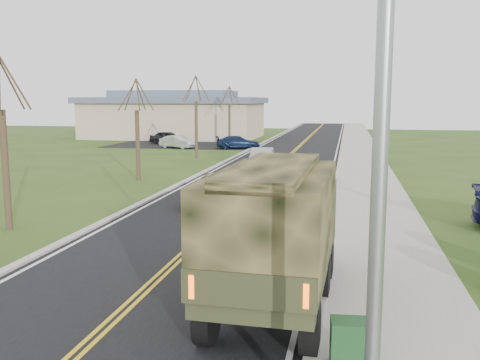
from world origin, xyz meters
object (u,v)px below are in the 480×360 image
(military_truck, at_px, (277,224))
(utility_box_near, at_px, (349,343))
(sedan_silver, at_px, (262,158))
(suv_champagne, at_px, (217,189))

(military_truck, distance_m, utility_box_near, 3.39)
(utility_box_near, bearing_deg, military_truck, 115.35)
(sedan_silver, relative_size, utility_box_near, 5.11)
(suv_champagne, relative_size, utility_box_near, 5.87)
(military_truck, bearing_deg, utility_box_near, -58.08)
(military_truck, xyz_separation_m, sedan_silver, (-4.12, 23.77, -1.17))
(military_truck, bearing_deg, suv_champagne, 111.80)
(military_truck, relative_size, utility_box_near, 8.17)
(suv_champagne, xyz_separation_m, utility_box_near, (5.72, -13.96, -0.15))
(suv_champagne, xyz_separation_m, sedan_silver, (0.03, 12.50, 0.02))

